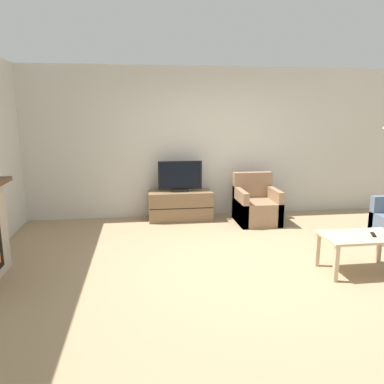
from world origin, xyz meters
TOP-DOWN VIEW (x-y plane):
  - ground_plane at (0.00, 0.00)m, footprint 24.00×24.00m
  - wall_back at (0.00, 2.44)m, footprint 12.00×0.06m
  - tv_stand at (-0.61, 2.14)m, footprint 1.13×0.48m
  - tv at (-0.61, 2.13)m, footprint 0.78×0.18m
  - armchair at (0.70, 1.80)m, footprint 0.70×0.76m
  - coffee_table at (1.29, -0.42)m, footprint 0.91×0.54m
  - remote at (1.43, -0.44)m, footprint 0.09×0.15m

SIDE VIEW (x-z plane):
  - ground_plane at x=0.00m, z-range 0.00..0.00m
  - tv_stand at x=-0.61m, z-range 0.00..0.52m
  - armchair at x=0.70m, z-range -0.14..0.70m
  - coffee_table at x=1.29m, z-range 0.16..0.62m
  - remote at x=1.43m, z-range 0.46..0.48m
  - tv at x=-0.61m, z-range 0.50..1.04m
  - wall_back at x=0.00m, z-range 0.00..2.70m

